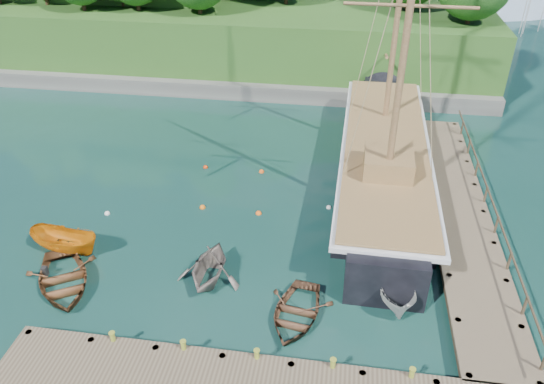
{
  "coord_description": "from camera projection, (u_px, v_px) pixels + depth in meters",
  "views": [
    {
      "loc": [
        4.74,
        -19.12,
        17.37
      ],
      "look_at": [
        1.07,
        5.0,
        2.0
      ],
      "focal_mm": 35.0,
      "sensor_mm": 36.0,
      "label": 1
    }
  ],
  "objects": [
    {
      "name": "motorboat_orange",
      "position": [
        68.0,
        252.0,
        27.64
      ],
      "size": [
        4.13,
        2.13,
        1.52
      ],
      "primitive_type": "imported",
      "rotation": [
        0.0,
        0.0,
        1.4
      ],
      "color": "orange",
      "rests_on": "ground"
    },
    {
      "name": "bollard_1",
      "position": [
        185.0,
        359.0,
        21.71
      ],
      "size": [
        0.26,
        0.26,
        0.45
      ],
      "primitive_type": "cylinder",
      "color": "olive",
      "rests_on": "ground"
    },
    {
      "name": "bollard_2",
      "position": [
        257.0,
        368.0,
        21.33
      ],
      "size": [
        0.26,
        0.26,
        0.45
      ],
      "primitive_type": "cylinder",
      "color": "olive",
      "rests_on": "ground"
    },
    {
      "name": "mooring_buoy_4",
      "position": [
        206.0,
        168.0,
        35.15
      ],
      "size": [
        0.32,
        0.32,
        0.32
      ],
      "primitive_type": "sphere",
      "color": "red",
      "rests_on": "ground"
    },
    {
      "name": "mooring_buoy_5",
      "position": [
        262.0,
        172.0,
        34.65
      ],
      "size": [
        0.35,
        0.35,
        0.35
      ],
      "primitive_type": "sphere",
      "color": "#F25915",
      "rests_on": "ground"
    },
    {
      "name": "rowboat_0",
      "position": [
        64.0,
        286.0,
        25.42
      ],
      "size": [
        5.39,
        5.83,
        0.99
      ],
      "primitive_type": "imported",
      "rotation": [
        0.0,
        0.0,
        0.55
      ],
      "color": "brown",
      "rests_on": "ground"
    },
    {
      "name": "rowboat_1",
      "position": [
        210.0,
        279.0,
        25.84
      ],
      "size": [
        3.29,
        3.77,
        1.92
      ],
      "primitive_type": "imported",
      "rotation": [
        0.0,
        0.0,
        -0.04
      ],
      "color": "#6E635B",
      "rests_on": "ground"
    },
    {
      "name": "bollard_3",
      "position": [
        332.0,
        377.0,
        20.95
      ],
      "size": [
        0.26,
        0.26,
        0.45
      ],
      "primitive_type": "cylinder",
      "color": "olive",
      "rests_on": "ground"
    },
    {
      "name": "headland",
      "position": [
        170.0,
        4.0,
        50.77
      ],
      "size": [
        51.0,
        19.31,
        12.9
      ],
      "color": "#474744",
      "rests_on": "ground"
    },
    {
      "name": "ground",
      "position": [
        235.0,
        279.0,
        25.85
      ],
      "size": [
        160.0,
        160.0,
        0.0
      ],
      "primitive_type": "plane",
      "color": "#0E3229",
      "rests_on": "ground"
    },
    {
      "name": "rowboat_2",
      "position": [
        295.0,
        318.0,
        23.65
      ],
      "size": [
        3.55,
        4.52,
        0.85
      ],
      "primitive_type": "imported",
      "rotation": [
        0.0,
        0.0,
        -0.16
      ],
      "color": "#4C311F",
      "rests_on": "ground"
    },
    {
      "name": "mooring_buoy_0",
      "position": [
        107.0,
        214.0,
        30.57
      ],
      "size": [
        0.33,
        0.33,
        0.33
      ],
      "primitive_type": "sphere",
      "color": "silver",
      "rests_on": "ground"
    },
    {
      "name": "schooner",
      "position": [
        383.0,
        166.0,
        32.92
      ],
      "size": [
        5.64,
        28.86,
        21.41
      ],
      "rotation": [
        0.0,
        0.0,
        -0.02
      ],
      "color": "black",
      "rests_on": "ground"
    },
    {
      "name": "dock_east",
      "position": [
        459.0,
        212.0,
        30.01
      ],
      "size": [
        3.2,
        24.0,
        1.1
      ],
      "color": "brown",
      "rests_on": "ground"
    },
    {
      "name": "mooring_buoy_1",
      "position": [
        203.0,
        208.0,
        31.1
      ],
      "size": [
        0.35,
        0.35,
        0.35
      ],
      "primitive_type": "sphere",
      "color": "orange",
      "rests_on": "ground"
    },
    {
      "name": "mooring_buoy_3",
      "position": [
        329.0,
        208.0,
        31.11
      ],
      "size": [
        0.3,
        0.3,
        0.3
      ],
      "primitive_type": "sphere",
      "color": "white",
      "rests_on": "ground"
    },
    {
      "name": "bollard_0",
      "position": [
        116.0,
        350.0,
        22.1
      ],
      "size": [
        0.26,
        0.26,
        0.45
      ],
      "primitive_type": "cylinder",
      "color": "olive",
      "rests_on": "ground"
    },
    {
      "name": "mooring_buoy_2",
      "position": [
        259.0,
        214.0,
        30.59
      ],
      "size": [
        0.35,
        0.35,
        0.35
      ],
      "primitive_type": "sphere",
      "color": "#FC5E13",
      "rests_on": "ground"
    },
    {
      "name": "cabin_boat_white",
      "position": [
        392.0,
        297.0,
        24.76
      ],
      "size": [
        2.29,
        4.49,
        1.65
      ],
      "primitive_type": "imported",
      "rotation": [
        0.0,
        0.0,
        0.17
      ],
      "color": "beige",
      "rests_on": "ground"
    }
  ]
}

